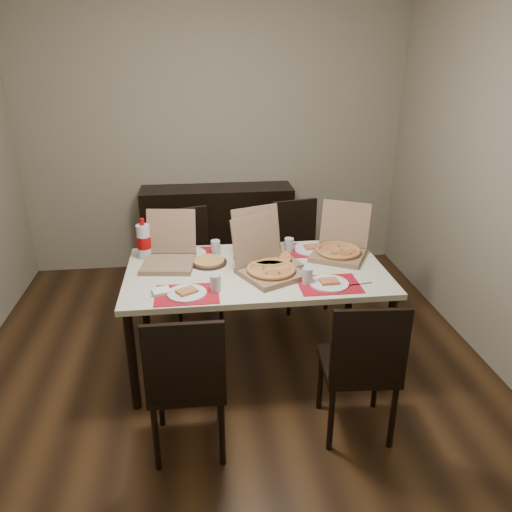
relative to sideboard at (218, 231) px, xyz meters
name	(u,v)px	position (x,y,z in m)	size (l,w,h in m)	color
ground	(232,371)	(0.00, -1.78, -0.46)	(3.80, 4.00, 0.02)	#3D2513
room_walls	(223,119)	(0.00, -1.35, 1.28)	(3.84, 4.02, 2.62)	gray
sideboard	(218,231)	(0.00, 0.00, 0.00)	(1.50, 0.40, 0.90)	black
dining_table	(256,278)	(0.19, -1.67, 0.23)	(1.80, 1.00, 0.75)	beige
chair_near_left	(187,379)	(-0.30, -2.55, 0.06)	(0.42, 0.42, 0.93)	black
chair_near_right	(362,364)	(0.69, -2.53, 0.06)	(0.45, 0.45, 0.93)	black
chair_far_left	(190,259)	(-0.29, -0.86, 0.06)	(0.53, 0.53, 0.93)	black
chair_far_right	(298,249)	(0.69, -0.74, 0.06)	(0.49, 0.49, 0.93)	black
setting_near_left	(191,291)	(-0.26, -1.99, 0.32)	(0.44, 0.30, 0.11)	#B40C1D
setting_near_right	(323,282)	(0.60, -1.96, 0.32)	(0.49, 0.30, 0.11)	#B40C1D
setting_far_left	(192,252)	(-0.26, -1.35, 0.32)	(0.49, 0.30, 0.11)	#B40C1D
setting_far_right	(307,248)	(0.62, -1.36, 0.32)	(0.44, 0.30, 0.11)	#B40C1D
napkin_loose	(253,269)	(0.17, -1.67, 0.31)	(0.12, 0.11, 0.02)	white
pizza_box_center	(268,267)	(0.26, -1.76, 0.36)	(0.52, 0.53, 0.37)	#7D5F48
pizza_box_right	(339,248)	(0.83, -1.49, 0.36)	(0.52, 0.53, 0.37)	#7D5F48
pizza_box_left	(169,256)	(-0.41, -1.49, 0.36)	(0.40, 0.44, 0.36)	#7D5F48
pizza_box_extra	(266,255)	(0.27, -1.57, 0.36)	(0.49, 0.51, 0.37)	#7D5F48
faina_plate	(209,262)	(-0.14, -1.53, 0.31)	(0.26, 0.26, 0.03)	black
dip_bowl	(264,256)	(0.28, -1.47, 0.31)	(0.10, 0.10, 0.03)	white
soda_bottle	(144,241)	(-0.60, -1.36, 0.43)	(0.10, 0.10, 0.30)	silver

